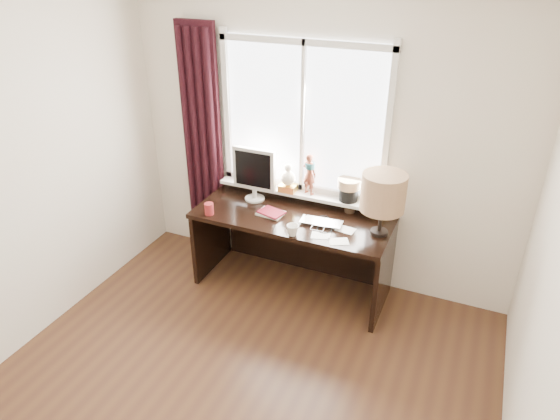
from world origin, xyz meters
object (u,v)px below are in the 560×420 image
at_px(red_cup, 209,209).
at_px(table_lamp, 383,193).
at_px(laptop, 322,223).
at_px(mug, 293,230).
at_px(monitor, 254,171).
at_px(desk, 296,235).

xyz_separation_m(red_cup, table_lamp, (1.42, 0.26, 0.31)).
bearing_deg(red_cup, table_lamp, 10.38).
relative_size(laptop, mug, 3.60).
relative_size(mug, monitor, 0.20).
relative_size(laptop, red_cup, 3.43).
distance_m(red_cup, monitor, 0.52).
bearing_deg(desk, mug, -72.45).
bearing_deg(monitor, mug, -38.80).
xyz_separation_m(desk, table_lamp, (0.75, -0.10, 0.61)).
bearing_deg(table_lamp, desk, 172.45).
relative_size(mug, table_lamp, 0.19).
bearing_deg(desk, laptop, -25.99).
bearing_deg(laptop, table_lamp, 0.33).
bearing_deg(mug, desk, 107.55).
height_order(red_cup, table_lamp, table_lamp).
distance_m(laptop, desk, 0.40).
xyz_separation_m(laptop, red_cup, (-0.94, -0.22, 0.04)).
relative_size(desk, table_lamp, 3.27).
relative_size(laptop, desk, 0.21).
bearing_deg(red_cup, desk, 28.43).
bearing_deg(red_cup, laptop, 13.33).
distance_m(mug, desk, 0.51).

